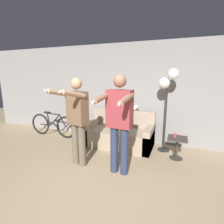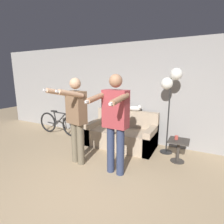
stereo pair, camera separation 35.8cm
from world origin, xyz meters
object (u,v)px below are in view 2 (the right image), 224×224
at_px(person_right, 115,118).
at_px(couch, 122,135).
at_px(bicycle, 59,124).
at_px(side_table, 178,146).
at_px(cup, 176,138).
at_px(cat, 135,108).
at_px(floor_lamp, 171,84).
at_px(person_left, 76,116).

bearing_deg(person_right, couch, 111.26).
bearing_deg(bicycle, couch, 1.75).
distance_m(couch, side_table, 1.42).
bearing_deg(cup, cat, 153.63).
height_order(cat, floor_lamp, floor_lamp).
height_order(couch, person_right, person_right).
relative_size(person_left, side_table, 3.65).
bearing_deg(floor_lamp, cup, -55.47).
distance_m(couch, person_left, 1.51).
height_order(person_left, floor_lamp, floor_lamp).
distance_m(person_left, person_right, 0.86).
bearing_deg(side_table, floor_lamp, 129.09).
bearing_deg(bicycle, side_table, -3.27).
bearing_deg(person_right, floor_lamp, 65.65).
bearing_deg(cat, person_left, -112.63).
bearing_deg(floor_lamp, cat, 166.05).
height_order(cat, bicycle, cat).
bearing_deg(person_left, couch, 83.42).
xyz_separation_m(floor_lamp, cup, (0.23, -0.33, -1.08)).
bearing_deg(bicycle, floor_lamp, 2.76).
xyz_separation_m(person_left, person_right, (0.85, 0.00, 0.05)).
distance_m(cat, cup, 1.32).
relative_size(person_left, floor_lamp, 0.90).
distance_m(person_left, side_table, 2.18).
height_order(couch, person_left, person_left).
height_order(cat, side_table, cat).
xyz_separation_m(couch, floor_lamp, (1.11, 0.09, 1.31)).
bearing_deg(cup, couch, 169.67).
distance_m(couch, bicycle, 2.06).
height_order(couch, bicycle, couch).
xyz_separation_m(person_left, side_table, (1.83, 1.00, -0.66)).
distance_m(side_table, cup, 0.19).
distance_m(person_right, floor_lamp, 1.61).
bearing_deg(person_right, cup, 50.53).
bearing_deg(floor_lamp, side_table, -50.91).
height_order(cup, bicycle, bicycle).
relative_size(person_left, cup, 21.18).
relative_size(person_right, cat, 3.99).
distance_m(person_left, floor_lamp, 2.13).
xyz_separation_m(couch, person_left, (-0.43, -1.26, 0.72)).
relative_size(person_right, bicycle, 1.16).
relative_size(person_left, person_right, 0.96).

